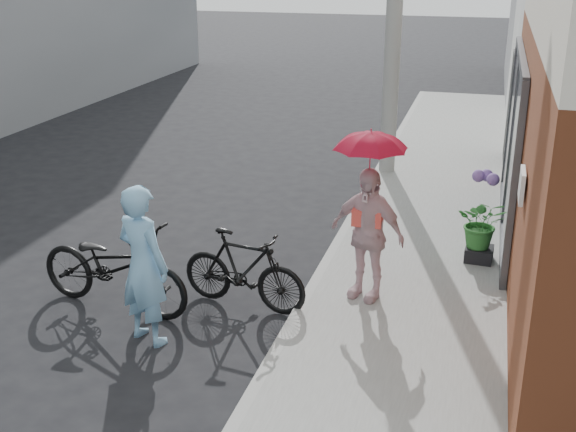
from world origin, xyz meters
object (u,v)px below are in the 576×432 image
at_px(bike_left, 113,267).
at_px(planter, 479,254).
at_px(kimono_woman, 367,234).
at_px(bike_right, 244,270).
at_px(officer, 143,265).

xyz_separation_m(bike_left, planter, (4.02, 2.25, -0.31)).
xyz_separation_m(kimono_woman, planter, (1.25, 1.41, -0.69)).
bearing_deg(kimono_woman, planter, 67.55).
relative_size(bike_right, kimono_woman, 1.00).
bearing_deg(bike_left, kimono_woman, -64.49).
relative_size(officer, bike_right, 1.12).
relative_size(bike_left, kimono_woman, 1.26).
bearing_deg(officer, kimono_woman, -125.26).
xyz_separation_m(bike_left, bike_right, (1.42, 0.43, -0.05)).
bearing_deg(bike_right, bike_left, 115.61).
distance_m(bike_left, kimono_woman, 2.92).
distance_m(officer, kimono_woman, 2.52).
xyz_separation_m(bike_right, kimono_woman, (1.34, 0.41, 0.43)).
bearing_deg(kimono_woman, bike_left, -143.97).
bearing_deg(planter, bike_right, -144.85).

